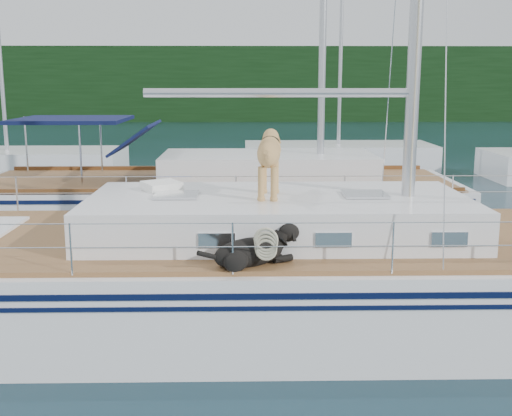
{
  "coord_description": "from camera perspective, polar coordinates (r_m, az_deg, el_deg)",
  "views": [
    {
      "loc": [
        0.32,
        -8.69,
        3.39
      ],
      "look_at": [
        0.5,
        0.2,
        1.6
      ],
      "focal_mm": 45.0,
      "sensor_mm": 36.0,
      "label": 1
    }
  ],
  "objects": [
    {
      "name": "bg_boat_center",
      "position": [
        25.13,
        7.31,
        4.56
      ],
      "size": [
        7.2,
        3.0,
        11.65
      ],
      "color": "white",
      "rests_on": "ground"
    },
    {
      "name": "tree_line",
      "position": [
        53.69,
        -1.51,
        10.94
      ],
      "size": [
        90.0,
        3.0,
        6.0
      ],
      "primitive_type": "cube",
      "color": "black",
      "rests_on": "ground"
    },
    {
      "name": "neighbor_sailboat",
      "position": [
        14.82,
        -3.16,
        0.61
      ],
      "size": [
        11.0,
        3.5,
        13.3
      ],
      "color": "white",
      "rests_on": "ground"
    },
    {
      "name": "bg_boat_west",
      "position": [
        24.34,
        -21.17,
        3.65
      ],
      "size": [
        8.0,
        3.0,
        11.65
      ],
      "color": "white",
      "rests_on": "ground"
    },
    {
      "name": "shore_bank",
      "position": [
        54.96,
        -1.49,
        8.45
      ],
      "size": [
        92.0,
        1.0,
        1.2
      ],
      "primitive_type": "cube",
      "color": "#595147",
      "rests_on": "ground"
    },
    {
      "name": "ground",
      "position": [
        9.33,
        -3.09,
        -9.94
      ],
      "size": [
        120.0,
        120.0,
        0.0
      ],
      "primitive_type": "plane",
      "color": "black",
      "rests_on": "ground"
    },
    {
      "name": "main_sailboat",
      "position": [
        9.1,
        -2.54,
        -5.98
      ],
      "size": [
        12.0,
        3.86,
        14.01
      ],
      "color": "white",
      "rests_on": "ground"
    }
  ]
}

